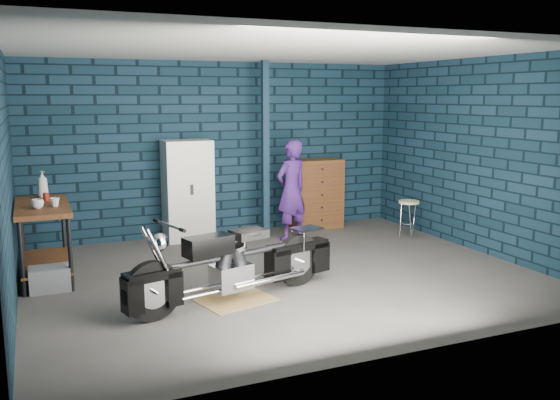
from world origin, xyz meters
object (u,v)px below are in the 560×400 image
Objects in this scene: workbench at (45,242)px; tool_chest at (315,194)px; motorcycle at (235,258)px; person at (291,190)px; shop_stool at (408,219)px; storage_bin at (50,279)px; locker at (188,190)px.

tool_chest is (4.23, 1.26, 0.12)m from workbench.
person reaches higher than motorcycle.
tool_chest is at bearing 16.56° from workbench.
person is at bearing 160.84° from shop_stool.
locker reaches higher than storage_bin.
shop_stool is at bearing 6.09° from storage_bin.
motorcycle is 3.74m from tool_chest.
shop_stool is at bearing 0.63° from workbench.
shop_stool is (3.39, 1.69, -0.19)m from motorcycle.
tool_chest is at bearing 0.00° from locker.
tool_chest is (4.21, 1.76, 0.43)m from storage_bin.
person is at bearing -139.55° from tool_chest.
storage_bin is 0.38× the size of tool_chest.
storage_bin is (-1.84, 1.13, -0.34)m from motorcycle.
motorcycle is 3.79m from shop_stool.
shop_stool is (5.25, 0.06, -0.17)m from workbench.
motorcycle is 3.72× the size of shop_stool.
tool_chest is at bearing -158.51° from person.
locker is (2.06, 1.76, 0.62)m from storage_bin.
workbench is 0.92× the size of locker.
person reaches higher than workbench.
person reaches higher than locker.
locker is 2.17m from tool_chest.
person reaches higher than storage_bin.
workbench is 5.25m from shop_stool.
locker is 1.33× the size of tool_chest.
shop_stool is at bearing -49.84° from tool_chest.
person reaches higher than shop_stool.
motorcycle is 1.42× the size of locker.
workbench is 0.92× the size of person.
storage_bin is 4.59m from tool_chest.
locker is 2.63× the size of shop_stool.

